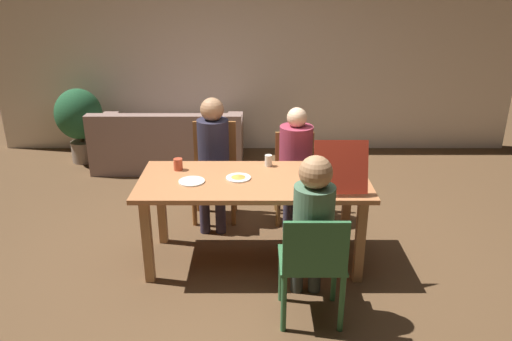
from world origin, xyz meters
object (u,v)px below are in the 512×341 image
at_px(dining_table, 256,190).
at_px(person_0, 215,152).
at_px(chair_1, 297,173).
at_px(potted_plant, 82,118).
at_px(plate_1, 241,177).
at_px(chair_0, 217,168).
at_px(drinking_glass_0, 180,164).
at_px(couch, 172,145).
at_px(drinking_glass_1, 271,161).
at_px(person_2, 314,223).
at_px(chair_2, 315,263).
at_px(plate_0, 194,181).
at_px(pizza_box_0, 338,177).
at_px(person_1, 298,157).

height_order(dining_table, person_0, person_0).
height_order(chair_1, potted_plant, potted_plant).
bearing_deg(plate_1, chair_0, 107.10).
relative_size(person_0, potted_plant, 1.28).
bearing_deg(drinking_glass_0, couch, 102.06).
bearing_deg(chair_1, chair_0, 178.98).
height_order(plate_1, drinking_glass_1, drinking_glass_1).
xyz_separation_m(chair_1, person_2, (0.00, -1.58, 0.27)).
height_order(chair_0, chair_1, chair_0).
relative_size(chair_2, drinking_glass_1, 8.60).
distance_m(person_2, drinking_glass_0, 1.40).
bearing_deg(dining_table, potted_plant, 132.83).
bearing_deg(drinking_glass_1, drinking_glass_0, -173.19).
bearing_deg(dining_table, chair_0, 114.04).
xyz_separation_m(dining_table, plate_0, (-0.51, -0.07, 0.10)).
relative_size(chair_2, person_2, 0.70).
relative_size(person_0, pizza_box_0, 2.38).
bearing_deg(chair_0, couch, 116.43).
distance_m(chair_2, pizza_box_0, 0.85).
xyz_separation_m(person_0, person_1, (0.81, -0.00, -0.05)).
bearing_deg(person_0, potted_plant, 137.78).
distance_m(chair_1, potted_plant, 3.15).
height_order(dining_table, person_2, person_2).
xyz_separation_m(chair_1, chair_2, (0.00, -1.72, 0.03)).
xyz_separation_m(chair_2, drinking_glass_0, (-1.06, 1.04, 0.33)).
xyz_separation_m(person_0, plate_0, (-0.10, -0.82, 0.04)).
xyz_separation_m(person_0, potted_plant, (-1.90, 1.72, -0.14)).
bearing_deg(chair_0, plate_1, -72.90).
bearing_deg(chair_0, plate_0, -96.22).
bearing_deg(pizza_box_0, potted_plant, 139.00).
bearing_deg(drinking_glass_0, chair_2, -44.42).
relative_size(dining_table, chair_0, 1.94).
relative_size(chair_1, drinking_glass_1, 8.55).
xyz_separation_m(dining_table, chair_2, (0.41, -0.84, -0.18)).
xyz_separation_m(chair_0, person_1, (0.81, -0.14, 0.17)).
relative_size(chair_1, pizza_box_0, 1.63).
bearing_deg(plate_1, drinking_glass_1, 48.53).
xyz_separation_m(pizza_box_0, potted_plant, (-2.95, 2.57, -0.22)).
height_order(chair_1, person_1, person_1).
distance_m(chair_1, person_1, 0.26).
relative_size(plate_1, drinking_glass_0, 2.03).
bearing_deg(plate_0, chair_1, 45.99).
distance_m(person_0, person_1, 0.81).
bearing_deg(plate_0, person_2, -34.50).
xyz_separation_m(chair_0, plate_0, (-0.10, -0.96, 0.26)).
height_order(chair_2, couch, chair_2).
distance_m(pizza_box_0, couch, 3.03).
relative_size(person_2, drinking_glass_0, 12.30).
height_order(chair_2, pizza_box_0, pizza_box_0).
bearing_deg(chair_1, potted_plant, 149.49).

